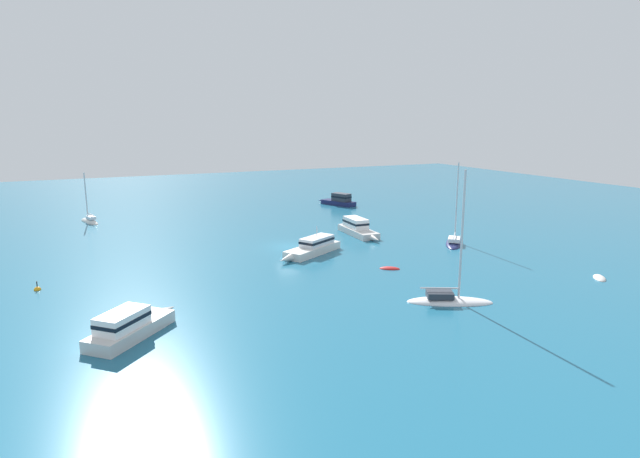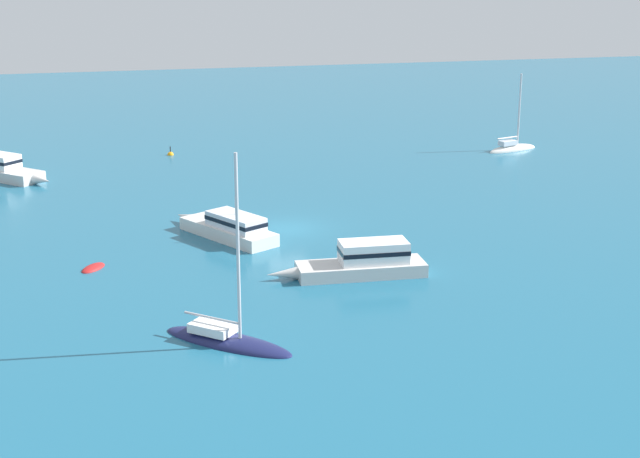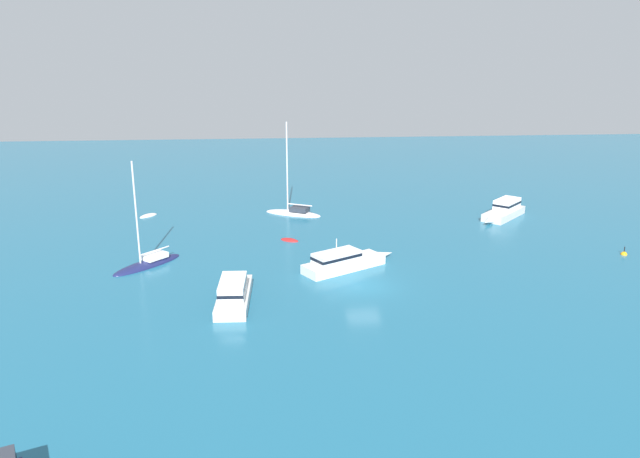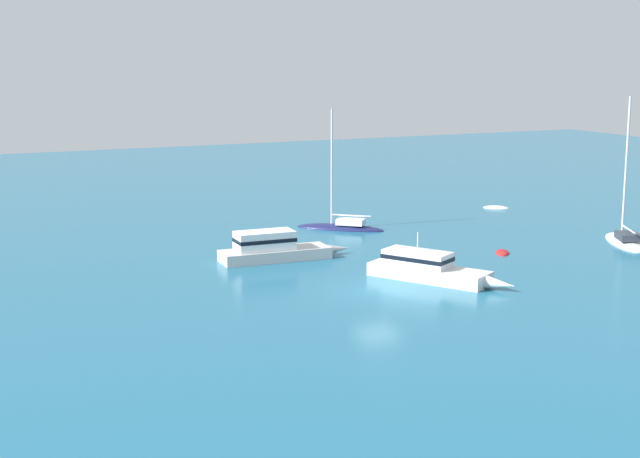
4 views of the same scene
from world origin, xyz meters
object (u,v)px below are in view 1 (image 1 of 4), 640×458
at_px(motor_cruiser, 358,228).
at_px(powerboat, 130,325).
at_px(channel_buoy, 38,290).
at_px(ketch, 449,300).
at_px(powerboat_2, 313,247).
at_px(powerboat_1, 339,200).
at_px(yacht, 90,221).
at_px(rib, 390,269).
at_px(yacht_1, 454,242).
at_px(dinghy, 599,278).

distance_m(motor_cruiser, powerboat, 33.97).
bearing_deg(channel_buoy, ketch, 150.06).
distance_m(powerboat_2, channel_buoy, 24.59).
distance_m(motor_cruiser, powerboat_1, 21.53).
xyz_separation_m(motor_cruiser, channel_buoy, (32.97, 7.52, -0.76)).
bearing_deg(yacht, ketch, -170.93).
height_order(motor_cruiser, rib, motor_cruiser).
distance_m(powerboat, channel_buoy, 14.05).
xyz_separation_m(motor_cruiser, rib, (4.41, 14.06, -0.77)).
xyz_separation_m(rib, channel_buoy, (28.56, -6.54, 0.01)).
distance_m(powerboat_1, rib, 36.26).
relative_size(motor_cruiser, yacht_1, 0.94).
height_order(powerboat_1, powerboat_2, powerboat_2).
bearing_deg(powerboat_1, powerboat, 116.14).
bearing_deg(channel_buoy, powerboat, 114.19).
bearing_deg(powerboat_1, yacht_1, 156.38).
bearing_deg(rib, motor_cruiser, -73.60).
distance_m(powerboat_2, rib, 9.00).
height_order(powerboat, ketch, ketch).
height_order(powerboat, channel_buoy, powerboat).
bearing_deg(rib, yacht, -21.99).
distance_m(powerboat_2, ketch, 17.76).
relative_size(rib, ketch, 0.20).
bearing_deg(yacht_1, powerboat, 150.69).
bearing_deg(yacht, channel_buoy, 152.38).
distance_m(motor_cruiser, dinghy, 26.10).
relative_size(powerboat, ketch, 0.64).
xyz_separation_m(yacht_1, rib, (11.81, 5.70, -0.15)).
bearing_deg(powerboat, motor_cruiser, -8.92).
bearing_deg(yacht, powerboat_2, -162.07).
bearing_deg(rib, dinghy, 179.54).
bearing_deg(yacht_1, ketch, -178.21).
relative_size(yacht, powerboat, 1.07).
distance_m(rib, channel_buoy, 29.30).
bearing_deg(channel_buoy, motor_cruiser, -167.15).
bearing_deg(powerboat, yacht_1, -26.60).
bearing_deg(powerboat, ketch, -53.88).
bearing_deg(yacht_1, powerboat_2, 123.30).
xyz_separation_m(dinghy, channel_buoy, (43.17, -16.50, 0.01)).
height_order(yacht, rib, yacht).
relative_size(powerboat_1, channel_buoy, 7.10).
height_order(powerboat_2, rib, powerboat_2).
bearing_deg(motor_cruiser, powerboat, -50.92).
distance_m(powerboat, powerboat_1, 53.41).
bearing_deg(powerboat, rib, -30.32).
bearing_deg(powerboat, powerboat_1, 3.54).
height_order(yacht, yacht_1, yacht_1).
bearing_deg(ketch, channel_buoy, 176.81).
xyz_separation_m(powerboat_1, rib, (12.09, 34.17, -0.77)).
height_order(ketch, channel_buoy, ketch).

